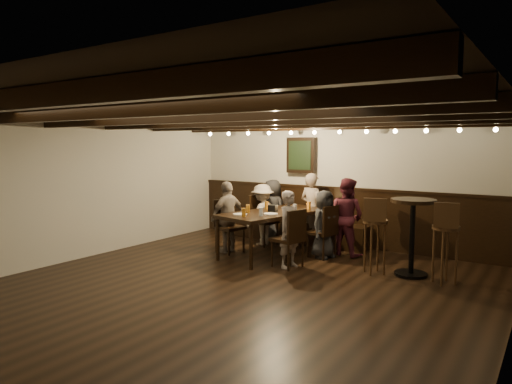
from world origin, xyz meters
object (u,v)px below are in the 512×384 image
Objects in this scene: person_bench_right at (346,217)px; person_left_near at (262,214)px; chair_left_near at (264,230)px; person_bench_centre at (312,210)px; dining_table at (275,215)px; person_right_far at (290,229)px; person_left_far at (228,217)px; high_top_table at (412,226)px; chair_left_far at (229,236)px; bar_stool_right at (445,253)px; person_right_near at (324,224)px; chair_right_far at (288,249)px; chair_right_near at (322,241)px; bar_stool_left at (375,245)px; person_bench_left at (273,210)px.

person_left_near is at bearing 15.26° from person_bench_right.
person_bench_centre reaches higher than chair_left_near.
dining_table is 1.81× the size of person_right_far.
person_bench_right is 2.13m from person_left_far.
high_top_table is at bearing 91.10° from person_left_near.
chair_left_far is 0.82× the size of bar_stool_right.
person_right_near reaches higher than bar_stool_right.
high_top_table is at bearing -59.31° from chair_right_far.
chair_right_near is 0.78× the size of bar_stool_left.
person_bench_left is 1.80m from person_bench_right.
chair_right_far is 0.80× the size of person_right_near.
person_left_far is 3.23m from high_top_table.
person_bench_centre reaches higher than high_top_table.
chair_right_near is 0.71× the size of person_left_far.
person_right_far is at bearing -160.40° from high_top_table.
chair_left_near is 0.58m from person_bench_left.
dining_table is at bearing 166.81° from bar_stool_right.
person_left_near is at bearing 157.84° from bar_stool_right.
high_top_table is (3.19, 0.33, 0.47)m from chair_left_far.
person_left_near is 3.09m from high_top_table.
person_bench_right is (0.45, 1.29, 0.40)m from chair_right_far.
person_bench_centre is at bearing 154.35° from chair_left_far.
person_bench_left reaches higher than chair_left_far.
person_left_near is at bearing 169.53° from high_top_table.
person_bench_centre reaches higher than person_bench_left.
person_bench_right is (0.27, 0.40, 0.41)m from chair_right_near.
high_top_table reaches higher than chair_right_near.
dining_table is 0.88m from person_right_far.
dining_table is 1.62× the size of person_bench_right.
person_left_near is at bearing 59.04° from person_right_far.
dining_table is 0.95m from chair_left_far.
person_bench_centre reaches higher than chair_right_far.
chair_left_far is 3.24m from high_top_table.
chair_left_far is 3.69m from bar_stool_right.
chair_right_far is at bearing 82.40° from person_bench_right.
person_right_near is at bearing 30.96° from dining_table.
bar_stool_right reaches higher than chair_left_near.
dining_table is 2.37× the size of chair_right_far.
chair_left_near is 3.58m from bar_stool_right.
chair_left_far is 0.74× the size of person_left_far.
person_bench_centre is 1.68m from person_right_far.
chair_left_near reaches higher than chair_right_near.
chair_right_near is 0.67× the size of person_bench_right.
bar_stool_right is at bearing 104.21° from chair_left_far.
person_right_near reaches higher than chair_left_far.
bar_stool_right is at bearing -12.36° from bar_stool_left.
person_left_far is 1.05× the size of person_right_far.
chair_left_far reaches higher than chair_right_far.
chair_left_far is at bearing -148.01° from dining_table.
bar_stool_right is (0.50, -0.16, -0.33)m from high_top_table.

